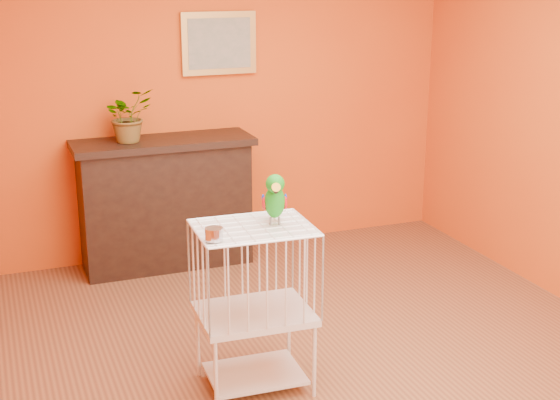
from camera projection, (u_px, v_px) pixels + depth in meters
name	position (u px, v px, depth m)	size (l,w,h in m)	color
ground	(330.00, 364.00, 4.79)	(4.50, 4.50, 0.00)	brown
room_shell	(335.00, 109.00, 4.33)	(4.50, 4.50, 4.50)	#CA4F13
console_cabinet	(165.00, 203.00, 6.24)	(1.41, 0.51, 1.05)	black
potted_plant	(127.00, 120.00, 6.00)	(0.37, 0.41, 0.32)	#26722D
framed_picture	(219.00, 43.00, 6.26)	(0.62, 0.04, 0.50)	#C09344
birdcage	(254.00, 306.00, 4.40)	(0.65, 0.51, 0.98)	beige
feed_cup	(214.00, 234.00, 4.04)	(0.10, 0.10, 0.07)	silver
parrot	(275.00, 198.00, 4.27)	(0.16, 0.27, 0.30)	#59544C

